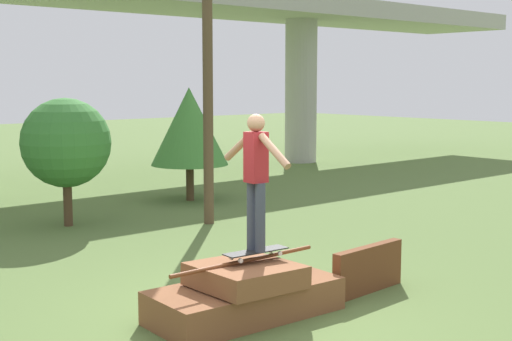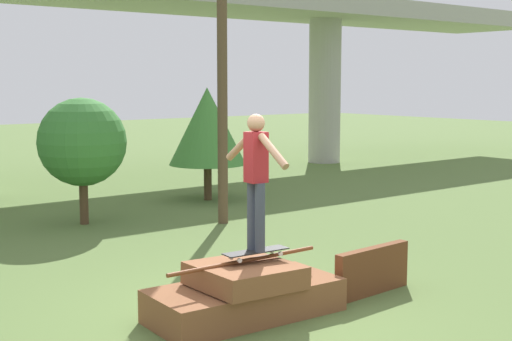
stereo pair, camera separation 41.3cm
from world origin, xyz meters
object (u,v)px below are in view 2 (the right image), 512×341
object	(u,v)px
tree_mid_back	(207,126)
tree_behind_left	(82,142)
skater	(256,172)
skateboard	(256,252)
utility_pole	(222,14)

from	to	relation	value
tree_mid_back	tree_behind_left	bearing A→B (deg)	-165.91
skater	tree_behind_left	size ratio (longest dim) A/B	0.65
skater	tree_mid_back	world-z (taller)	tree_mid_back
skater	tree_mid_back	size ratio (longest dim) A/B	0.61
skateboard	tree_mid_back	world-z (taller)	tree_mid_back
skater	tree_behind_left	bearing A→B (deg)	83.49
skateboard	tree_behind_left	size ratio (longest dim) A/B	0.34
skater	tree_mid_back	bearing A→B (deg)	59.69
skater	utility_pole	size ratio (longest dim) A/B	0.21
skateboard	utility_pole	xyz separation A→B (m)	(2.96, 4.85, 3.30)
utility_pole	skateboard	bearing A→B (deg)	-121.41
utility_pole	tree_mid_back	bearing A→B (deg)	61.92
skateboard	tree_behind_left	world-z (taller)	tree_behind_left
skateboard	tree_behind_left	xyz separation A→B (m)	(0.74, 6.45, 0.84)
skateboard	skater	size ratio (longest dim) A/B	0.52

